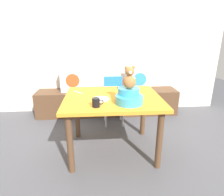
# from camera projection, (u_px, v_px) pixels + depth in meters

# --- Properties ---
(ground_plane) EXTENTS (8.00, 8.00, 0.00)m
(ground_plane) POSITION_uv_depth(u_px,v_px,m) (113.00, 149.00, 2.54)
(ground_plane) COLOR #4C4C51
(back_wall) EXTENTS (4.40, 0.10, 2.60)m
(back_wall) POSITION_uv_depth(u_px,v_px,m) (106.00, 43.00, 3.54)
(back_wall) COLOR silver
(back_wall) RESTS_ON ground_plane
(window_bench) EXTENTS (2.60, 0.44, 0.46)m
(window_bench) POSITION_uv_depth(u_px,v_px,m) (108.00, 102.00, 3.63)
(window_bench) COLOR brown
(window_bench) RESTS_ON ground_plane
(pillow_floral_left) EXTENTS (0.44, 0.15, 0.44)m
(pillow_floral_left) POSITION_uv_depth(u_px,v_px,m) (73.00, 80.00, 3.42)
(pillow_floral_left) COLOR silver
(pillow_floral_left) RESTS_ON window_bench
(pillow_floral_right) EXTENTS (0.44, 0.15, 0.44)m
(pillow_floral_right) POSITION_uv_depth(u_px,v_px,m) (139.00, 79.00, 3.50)
(pillow_floral_right) COLOR silver
(pillow_floral_right) RESTS_ON window_bench
(book_stack) EXTENTS (0.20, 0.14, 0.07)m
(book_stack) POSITION_uv_depth(u_px,v_px,m) (100.00, 89.00, 3.53)
(book_stack) COLOR #A86E7C
(book_stack) RESTS_ON window_bench
(dining_table) EXTENTS (1.15, 0.95, 0.74)m
(dining_table) POSITION_uv_depth(u_px,v_px,m) (113.00, 105.00, 2.34)
(dining_table) COLOR orange
(dining_table) RESTS_ON ground_plane
(highchair) EXTENTS (0.34, 0.45, 0.79)m
(highchair) POSITION_uv_depth(u_px,v_px,m) (114.00, 94.00, 3.13)
(highchair) COLOR #2672B2
(highchair) RESTS_ON ground_plane
(infant_seat_teal) EXTENTS (0.30, 0.33, 0.16)m
(infant_seat_teal) POSITION_uv_depth(u_px,v_px,m) (129.00, 97.00, 2.08)
(infant_seat_teal) COLOR #3A9BBC
(infant_seat_teal) RESTS_ON dining_table
(teddy_bear) EXTENTS (0.13, 0.12, 0.25)m
(teddy_bear) POSITION_uv_depth(u_px,v_px,m) (130.00, 78.00, 2.01)
(teddy_bear) COLOR #A56B3A
(teddy_bear) RESTS_ON infant_seat_teal
(ketchup_bottle) EXTENTS (0.07, 0.07, 0.18)m
(ketchup_bottle) POSITION_uv_depth(u_px,v_px,m) (133.00, 83.00, 2.61)
(ketchup_bottle) COLOR #4C8C33
(ketchup_bottle) RESTS_ON dining_table
(coffee_mug) EXTENTS (0.12, 0.08, 0.09)m
(coffee_mug) POSITION_uv_depth(u_px,v_px,m) (96.00, 103.00, 1.97)
(coffee_mug) COLOR black
(coffee_mug) RESTS_ON dining_table
(dinner_plate_near) EXTENTS (0.20, 0.20, 0.01)m
(dinner_plate_near) POSITION_uv_depth(u_px,v_px,m) (127.00, 95.00, 2.36)
(dinner_plate_near) COLOR white
(dinner_plate_near) RESTS_ON dining_table
(dinner_plate_far) EXTENTS (0.20, 0.20, 0.01)m
(dinner_plate_far) POSITION_uv_depth(u_px,v_px,m) (101.00, 99.00, 2.20)
(dinner_plate_far) COLOR white
(dinner_plate_far) RESTS_ON dining_table
(cell_phone) EXTENTS (0.08, 0.15, 0.01)m
(cell_phone) POSITION_uv_depth(u_px,v_px,m) (120.00, 89.00, 2.63)
(cell_phone) COLOR black
(cell_phone) RESTS_ON dining_table
(table_fork) EXTENTS (0.13, 0.13, 0.01)m
(table_fork) POSITION_uv_depth(u_px,v_px,m) (78.00, 92.00, 2.47)
(table_fork) COLOR silver
(table_fork) RESTS_ON dining_table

